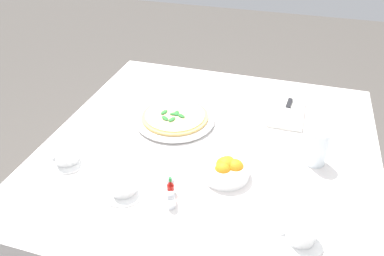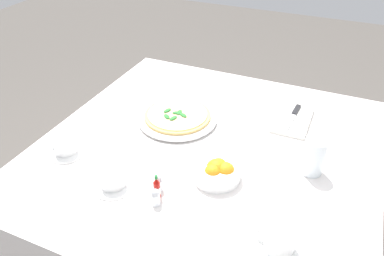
{
  "view_description": "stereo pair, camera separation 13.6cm",
  "coord_description": "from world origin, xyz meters",
  "views": [
    {
      "loc": [
        1.02,
        0.24,
        1.53
      ],
      "look_at": [
        -0.05,
        -0.08,
        0.76
      ],
      "focal_mm": 35.11,
      "sensor_mm": 36.0,
      "label": 1
    },
    {
      "loc": [
        0.98,
        0.37,
        1.53
      ],
      "look_at": [
        -0.05,
        -0.08,
        0.76
      ],
      "focal_mm": 35.11,
      "sensor_mm": 36.0,
      "label": 2
    }
  ],
  "objects": [
    {
      "name": "salt_shaker",
      "position": [
        0.32,
        -0.03,
        0.77
      ],
      "size": [
        0.03,
        0.03,
        0.06
      ],
      "color": "white",
      "rests_on": "dining_table"
    },
    {
      "name": "water_glass_right_edge",
      "position": [
        -0.01,
        0.35,
        0.79
      ],
      "size": [
        0.07,
        0.07,
        0.12
      ],
      "color": "white",
      "rests_on": "dining_table"
    },
    {
      "name": "coffee_cup_near_right",
      "position": [
        0.3,
        -0.19,
        0.77
      ],
      "size": [
        0.13,
        0.13,
        0.06
      ],
      "color": "white",
      "rests_on": "dining_table"
    },
    {
      "name": "napkin_folded",
      "position": [
        -0.27,
        0.24,
        0.75
      ],
      "size": [
        0.22,
        0.13,
        0.02
      ],
      "rotation": [
        0.0,
        0.0,
        -0.0
      ],
      "color": "white",
      "rests_on": "dining_table"
    },
    {
      "name": "pizza_plate",
      "position": [
        -0.1,
        -0.17,
        0.75
      ],
      "size": [
        0.3,
        0.3,
        0.02
      ],
      "color": "white",
      "rests_on": "dining_table"
    },
    {
      "name": "coffee_cup_far_right",
      "position": [
        0.23,
        -0.43,
        0.77
      ],
      "size": [
        0.13,
        0.13,
        0.07
      ],
      "color": "white",
      "rests_on": "dining_table"
    },
    {
      "name": "pizza",
      "position": [
        -0.1,
        -0.17,
        0.77
      ],
      "size": [
        0.25,
        0.25,
        0.02
      ],
      "color": "#DBAD60",
      "rests_on": "pizza_plate"
    },
    {
      "name": "hot_sauce_bottle",
      "position": [
        0.29,
        -0.04,
        0.77
      ],
      "size": [
        0.02,
        0.02,
        0.08
      ],
      "color": "#B7140F",
      "rests_on": "dining_table"
    },
    {
      "name": "dinner_knife",
      "position": [
        -0.27,
        0.24,
        0.76
      ],
      "size": [
        0.2,
        0.03,
        0.01
      ],
      "rotation": [
        0.0,
        0.0,
        -0.08
      ],
      "color": "silver",
      "rests_on": "napkin_folded"
    },
    {
      "name": "coffee_cup_center_back",
      "position": [
        0.33,
        0.32,
        0.77
      ],
      "size": [
        0.13,
        0.13,
        0.07
      ],
      "color": "white",
      "rests_on": "dining_table"
    },
    {
      "name": "citrus_bowl",
      "position": [
        0.14,
        0.09,
        0.77
      ],
      "size": [
        0.15,
        0.15,
        0.07
      ],
      "color": "white",
      "rests_on": "dining_table"
    },
    {
      "name": "pepper_shaker",
      "position": [
        0.26,
        -0.05,
        0.77
      ],
      "size": [
        0.03,
        0.03,
        0.06
      ],
      "color": "white",
      "rests_on": "dining_table"
    },
    {
      "name": "dining_table",
      "position": [
        0.0,
        0.0,
        0.61
      ],
      "size": [
        1.13,
        1.13,
        0.74
      ],
      "color": "white",
      "rests_on": "ground_plane"
    }
  ]
}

